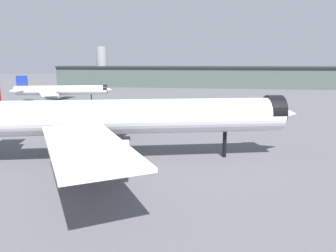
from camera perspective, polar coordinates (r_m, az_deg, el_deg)
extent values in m
plane|color=#56565B|center=(58.98, -4.86, -7.32)|extent=(900.00, 900.00, 0.00)
cylinder|color=white|center=(61.40, -7.79, 1.66)|extent=(62.08, 18.58, 6.62)
cone|color=white|center=(67.86, 19.38, 2.04)|extent=(8.41, 7.78, 6.49)
cylinder|color=black|center=(67.23, 18.38, 2.45)|extent=(4.23, 7.14, 6.69)
cube|color=white|center=(78.84, -10.89, 3.09)|extent=(13.13, 28.86, 0.53)
cylinder|color=#B7BAC1|center=(75.78, -9.91, 1.12)|extent=(9.22, 5.26, 3.64)
cube|color=white|center=(45.17, -14.49, -3.19)|extent=(22.28, 29.18, 0.53)
cylinder|color=#B7BAC1|center=(48.74, -12.06, -4.67)|extent=(9.22, 5.26, 3.64)
cylinder|color=black|center=(65.12, 10.10, -3.22)|extent=(0.79, 0.79, 5.30)
cylinder|color=black|center=(66.20, -10.25, -2.99)|extent=(0.79, 0.79, 5.30)
cylinder|color=black|center=(59.51, -10.73, -4.64)|extent=(0.79, 0.79, 5.30)
cylinder|color=white|center=(161.59, -18.51, 6.11)|extent=(42.87, 12.86, 4.37)
cone|color=white|center=(158.47, -10.87, 6.40)|extent=(5.57, 5.16, 4.29)
cone|color=white|center=(167.42, -25.72, 5.74)|extent=(6.40, 5.21, 4.15)
cylinder|color=black|center=(158.51, -11.19, 6.51)|extent=(2.81, 4.72, 4.42)
cube|color=white|center=(173.85, -18.75, 6.25)|extent=(8.98, 19.94, 0.35)
cylinder|color=#B7BAC1|center=(171.50, -18.55, 5.71)|extent=(6.36, 3.56, 2.41)
cube|color=white|center=(150.92, -20.65, 5.43)|extent=(15.47, 20.16, 0.35)
cylinder|color=#B7BAC1|center=(153.04, -20.03, 5.00)|extent=(6.36, 3.56, 2.41)
cube|color=navy|center=(166.07, -24.70, 7.00)|extent=(5.13, 1.46, 7.00)
cube|color=white|center=(171.24, -24.38, 6.10)|extent=(5.32, 8.33, 0.26)
cube|color=white|center=(161.88, -25.45, 5.76)|extent=(5.32, 8.33, 0.26)
cylinder|color=black|center=(159.64, -13.59, 4.90)|extent=(0.52, 0.52, 3.50)
cylinder|color=black|center=(164.65, -18.99, 4.79)|extent=(0.52, 0.52, 3.50)
cylinder|color=black|center=(160.20, -19.34, 4.60)|extent=(0.52, 0.52, 3.50)
cube|color=#475651|center=(246.61, 8.56, 8.56)|extent=(247.87, 38.94, 14.66)
cube|color=#232628|center=(246.37, 8.61, 10.41)|extent=(248.02, 41.26, 1.20)
cylinder|color=#939399|center=(262.99, -11.73, 10.39)|extent=(8.35, 8.35, 30.89)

